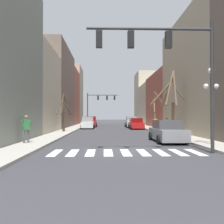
{
  "coord_description": "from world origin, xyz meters",
  "views": [
    {
      "loc": [
        -1.12,
        -14.24,
        1.87
      ],
      "look_at": [
        -0.06,
        19.93,
        2.39
      ],
      "focal_mm": 42.0,
      "sensor_mm": 36.0,
      "label": 1
    }
  ],
  "objects_px": {
    "car_at_intersection": "(136,124)",
    "car_parked_right_far": "(88,123)",
    "pedestrian_near_right_corner": "(26,126)",
    "traffic_signal_near": "(167,55)",
    "street_tree_left_near": "(171,103)",
    "street_tree_right_near": "(156,112)",
    "street_lamp_right_corner": "(211,90)",
    "traffic_signal_far": "(99,102)",
    "car_driving_away_lane": "(91,122)",
    "pedestrian_on_right_sidewalk": "(167,124)",
    "car_driving_toward_lane": "(132,122)",
    "pedestrian_on_left_sidewalk": "(155,122)",
    "car_parked_right_near": "(167,132)",
    "street_tree_right_mid": "(64,114)"
  },
  "relations": [
    {
      "from": "traffic_signal_far",
      "to": "car_driving_toward_lane",
      "type": "relative_size",
      "value": 1.39
    },
    {
      "from": "street_tree_right_mid",
      "to": "car_parked_right_far",
      "type": "bearing_deg",
      "value": 76.97
    },
    {
      "from": "street_lamp_right_corner",
      "to": "traffic_signal_near",
      "type": "bearing_deg",
      "value": -140.75
    },
    {
      "from": "street_lamp_right_corner",
      "to": "street_tree_left_near",
      "type": "bearing_deg",
      "value": 90.39
    },
    {
      "from": "car_driving_away_lane",
      "to": "pedestrian_on_right_sidewalk",
      "type": "distance_m",
      "value": 20.39
    },
    {
      "from": "pedestrian_on_left_sidewalk",
      "to": "street_tree_right_mid",
      "type": "distance_m",
      "value": 10.96
    },
    {
      "from": "car_at_intersection",
      "to": "pedestrian_on_right_sidewalk",
      "type": "distance_m",
      "value": 11.06
    },
    {
      "from": "car_driving_toward_lane",
      "to": "car_parked_right_near",
      "type": "xyz_separation_m",
      "value": [
        -0.01,
        -24.42,
        -0.08
      ]
    },
    {
      "from": "street_tree_left_near",
      "to": "street_tree_right_mid",
      "type": "bearing_deg",
      "value": 157.29
    },
    {
      "from": "street_tree_right_mid",
      "to": "traffic_signal_far",
      "type": "bearing_deg",
      "value": 81.13
    },
    {
      "from": "car_driving_toward_lane",
      "to": "pedestrian_on_left_sidewalk",
      "type": "xyz_separation_m",
      "value": [
        1.66,
        -11.57,
        0.28
      ]
    },
    {
      "from": "car_driving_toward_lane",
      "to": "car_parked_right_far",
      "type": "xyz_separation_m",
      "value": [
        -6.95,
        -4.25,
        -0.01
      ]
    },
    {
      "from": "car_at_intersection",
      "to": "car_parked_right_far",
      "type": "height_order",
      "value": "car_parked_right_far"
    },
    {
      "from": "car_parked_right_far",
      "to": "street_tree_right_near",
      "type": "bearing_deg",
      "value": -118.85
    },
    {
      "from": "car_at_intersection",
      "to": "pedestrian_on_left_sidewalk",
      "type": "xyz_separation_m",
      "value": [
        1.64,
        -5.79,
        0.37
      ]
    },
    {
      "from": "car_driving_toward_lane",
      "to": "car_at_intersection",
      "type": "distance_m",
      "value": 5.78
    },
    {
      "from": "car_driving_away_lane",
      "to": "street_tree_right_near",
      "type": "height_order",
      "value": "street_tree_right_near"
    },
    {
      "from": "traffic_signal_near",
      "to": "car_at_intersection",
      "type": "xyz_separation_m",
      "value": [
        1.42,
        24.32,
        -4.18
      ]
    },
    {
      "from": "car_driving_away_lane",
      "to": "street_tree_right_near",
      "type": "bearing_deg",
      "value": -140.66
    },
    {
      "from": "car_at_intersection",
      "to": "street_tree_right_near",
      "type": "height_order",
      "value": "street_tree_right_near"
    },
    {
      "from": "car_at_intersection",
      "to": "pedestrian_on_left_sidewalk",
      "type": "bearing_deg",
      "value": -164.17
    },
    {
      "from": "traffic_signal_near",
      "to": "street_tree_left_near",
      "type": "xyz_separation_m",
      "value": [
        3.34,
        12.01,
        -1.78
      ]
    },
    {
      "from": "car_driving_toward_lane",
      "to": "street_tree_right_mid",
      "type": "relative_size",
      "value": 1.07
    },
    {
      "from": "traffic_signal_near",
      "to": "street_tree_right_mid",
      "type": "height_order",
      "value": "traffic_signal_near"
    },
    {
      "from": "car_driving_away_lane",
      "to": "car_parked_right_far",
      "type": "xyz_separation_m",
      "value": [
        -0.11,
        -6.02,
        -0.01
      ]
    },
    {
      "from": "street_tree_right_near",
      "to": "street_tree_left_near",
      "type": "distance_m",
      "value": 8.81
    },
    {
      "from": "car_at_intersection",
      "to": "street_lamp_right_corner",
      "type": "bearing_deg",
      "value": -174.74
    },
    {
      "from": "street_lamp_right_corner",
      "to": "street_tree_left_near",
      "type": "relative_size",
      "value": 0.76
    },
    {
      "from": "car_parked_right_near",
      "to": "pedestrian_near_right_corner",
      "type": "xyz_separation_m",
      "value": [
        -9.55,
        -1.71,
        0.45
      ]
    },
    {
      "from": "car_parked_right_far",
      "to": "street_tree_left_near",
      "type": "relative_size",
      "value": 0.79
    },
    {
      "from": "car_driving_toward_lane",
      "to": "pedestrian_on_right_sidewalk",
      "type": "height_order",
      "value": "car_driving_toward_lane"
    },
    {
      "from": "street_lamp_right_corner",
      "to": "street_tree_right_mid",
      "type": "xyz_separation_m",
      "value": [
        -11.08,
        13.83,
        -1.34
      ]
    },
    {
      "from": "car_at_intersection",
      "to": "pedestrian_on_right_sidewalk",
      "type": "xyz_separation_m",
      "value": [
        1.81,
        -10.9,
        0.34
      ]
    },
    {
      "from": "car_parked_right_near",
      "to": "street_tree_right_near",
      "type": "height_order",
      "value": "street_tree_right_near"
    },
    {
      "from": "pedestrian_on_left_sidewalk",
      "to": "pedestrian_near_right_corner",
      "type": "distance_m",
      "value": 18.39
    },
    {
      "from": "pedestrian_on_left_sidewalk",
      "to": "pedestrian_on_right_sidewalk",
      "type": "bearing_deg",
      "value": -117.66
    },
    {
      "from": "car_at_intersection",
      "to": "pedestrian_near_right_corner",
      "type": "bearing_deg",
      "value": 154.79
    },
    {
      "from": "street_tree_right_mid",
      "to": "pedestrian_on_right_sidewalk",
      "type": "bearing_deg",
      "value": -16.35
    },
    {
      "from": "street_lamp_right_corner",
      "to": "pedestrian_on_left_sidewalk",
      "type": "distance_m",
      "value": 15.92
    },
    {
      "from": "traffic_signal_far",
      "to": "car_driving_away_lane",
      "type": "xyz_separation_m",
      "value": [
        -1.21,
        -6.85,
        -3.9
      ]
    },
    {
      "from": "traffic_signal_far",
      "to": "car_parked_right_far",
      "type": "height_order",
      "value": "traffic_signal_far"
    },
    {
      "from": "car_at_intersection",
      "to": "pedestrian_near_right_corner",
      "type": "xyz_separation_m",
      "value": [
        -9.58,
        -20.36,
        0.46
      ]
    },
    {
      "from": "pedestrian_on_right_sidewalk",
      "to": "street_tree_right_mid",
      "type": "xyz_separation_m",
      "value": [
        -10.91,
        3.2,
        1.03
      ]
    },
    {
      "from": "traffic_signal_near",
      "to": "street_tree_left_near",
      "type": "distance_m",
      "value": 12.59
    },
    {
      "from": "car_driving_away_lane",
      "to": "traffic_signal_near",
      "type": "bearing_deg",
      "value": -170.32
    },
    {
      "from": "pedestrian_on_left_sidewalk",
      "to": "street_tree_right_mid",
      "type": "relative_size",
      "value": 0.38
    },
    {
      "from": "pedestrian_on_left_sidewalk",
      "to": "street_tree_right_mid",
      "type": "bearing_deg",
      "value": 160.51
    },
    {
      "from": "street_lamp_right_corner",
      "to": "pedestrian_on_left_sidewalk",
      "type": "bearing_deg",
      "value": 91.23
    },
    {
      "from": "traffic_signal_far",
      "to": "car_parked_right_near",
      "type": "xyz_separation_m",
      "value": [
        5.62,
        -33.04,
        -3.98
      ]
    },
    {
      "from": "car_parked_right_far",
      "to": "pedestrian_near_right_corner",
      "type": "xyz_separation_m",
      "value": [
        -2.62,
        -21.88,
        0.38
      ]
    }
  ]
}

